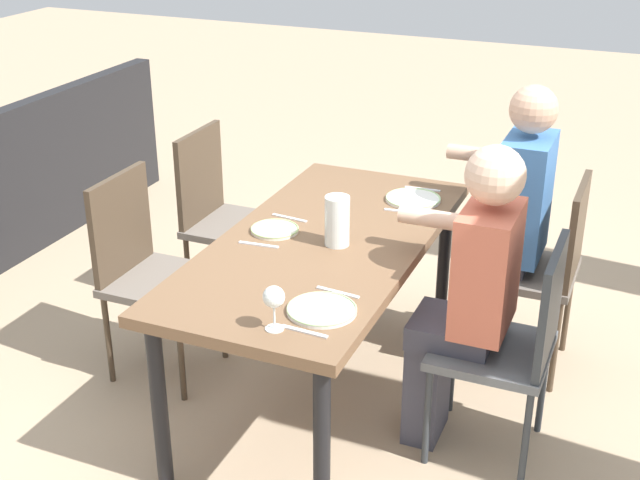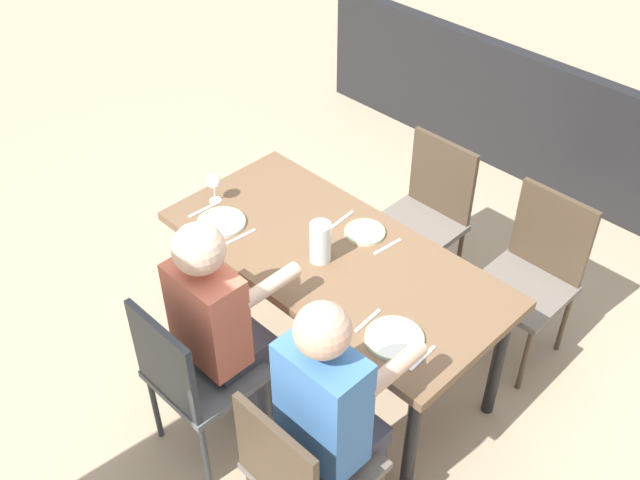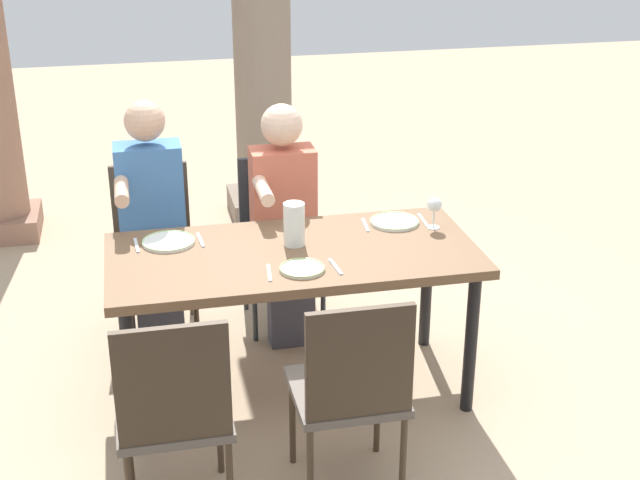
# 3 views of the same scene
# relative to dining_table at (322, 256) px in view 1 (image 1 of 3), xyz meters

# --- Properties ---
(ground_plane) EXTENTS (16.00, 16.00, 0.00)m
(ground_plane) POSITION_rel_dining_table_xyz_m (0.00, 0.00, -0.69)
(ground_plane) COLOR tan
(dining_table) EXTENTS (1.72, 0.81, 0.77)m
(dining_table) POSITION_rel_dining_table_xyz_m (0.00, 0.00, 0.00)
(dining_table) COLOR brown
(dining_table) RESTS_ON ground
(chair_west_north) EXTENTS (0.44, 0.44, 0.93)m
(chair_west_north) POSITION_rel_dining_table_xyz_m (-0.62, 0.82, -0.15)
(chair_west_north) COLOR #6A6158
(chair_west_north) RESTS_ON ground
(chair_west_south) EXTENTS (0.44, 0.44, 0.94)m
(chair_west_south) POSITION_rel_dining_table_xyz_m (-0.62, -0.83, -0.16)
(chair_west_south) COLOR #6A6158
(chair_west_south) RESTS_ON ground
(chair_mid_north) EXTENTS (0.44, 0.44, 0.92)m
(chair_mid_north) POSITION_rel_dining_table_xyz_m (0.08, 0.83, -0.16)
(chair_mid_north) COLOR #5B5E61
(chair_mid_north) RESTS_ON ground
(chair_mid_south) EXTENTS (0.44, 0.44, 0.94)m
(chair_mid_south) POSITION_rel_dining_table_xyz_m (0.08, -0.83, -0.15)
(chair_mid_south) COLOR #6A6158
(chair_mid_south) RESTS_ON ground
(diner_woman_green) EXTENTS (0.35, 0.49, 1.34)m
(diner_woman_green) POSITION_rel_dining_table_xyz_m (-0.62, 0.64, 0.03)
(diner_woman_green) COLOR #3F3F4C
(diner_woman_green) RESTS_ON ground
(diner_man_white) EXTENTS (0.35, 0.50, 1.28)m
(diner_man_white) POSITION_rel_dining_table_xyz_m (0.07, 0.63, 0.01)
(diner_man_white) COLOR #3F3F4C
(diner_man_white) RESTS_ON ground
(plate_0) EXTENTS (0.25, 0.25, 0.02)m
(plate_0) POSITION_rel_dining_table_xyz_m (-0.56, 0.22, 0.09)
(plate_0) COLOR white
(plate_0) RESTS_ON dining_table
(fork_0) EXTENTS (0.03, 0.17, 0.01)m
(fork_0) POSITION_rel_dining_table_xyz_m (-0.71, 0.22, 0.08)
(fork_0) COLOR silver
(fork_0) RESTS_ON dining_table
(spoon_0) EXTENTS (0.03, 0.17, 0.01)m
(spoon_0) POSITION_rel_dining_table_xyz_m (-0.41, 0.22, 0.08)
(spoon_0) COLOR silver
(spoon_0) RESTS_ON dining_table
(plate_1) EXTENTS (0.20, 0.20, 0.02)m
(plate_1) POSITION_rel_dining_table_xyz_m (0.00, -0.22, 0.09)
(plate_1) COLOR silver
(plate_1) RESTS_ON dining_table
(fork_1) EXTENTS (0.03, 0.17, 0.01)m
(fork_1) POSITION_rel_dining_table_xyz_m (-0.15, -0.22, 0.08)
(fork_1) COLOR silver
(fork_1) RESTS_ON dining_table
(spoon_1) EXTENTS (0.03, 0.17, 0.01)m
(spoon_1) POSITION_rel_dining_table_xyz_m (0.15, -0.22, 0.08)
(spoon_1) COLOR silver
(spoon_1) RESTS_ON dining_table
(plate_2) EXTENTS (0.25, 0.25, 0.02)m
(plate_2) POSITION_rel_dining_table_xyz_m (0.56, 0.23, 0.09)
(plate_2) COLOR white
(plate_2) RESTS_ON dining_table
(wine_glass_2) EXTENTS (0.07, 0.07, 0.16)m
(wine_glass_2) POSITION_rel_dining_table_xyz_m (0.73, 0.13, 0.19)
(wine_glass_2) COLOR white
(wine_glass_2) RESTS_ON dining_table
(fork_2) EXTENTS (0.03, 0.17, 0.01)m
(fork_2) POSITION_rel_dining_table_xyz_m (0.41, 0.23, 0.08)
(fork_2) COLOR silver
(fork_2) RESTS_ON dining_table
(spoon_2) EXTENTS (0.03, 0.17, 0.01)m
(spoon_2) POSITION_rel_dining_table_xyz_m (0.71, 0.23, 0.08)
(spoon_2) COLOR silver
(spoon_2) RESTS_ON dining_table
(water_pitcher) EXTENTS (0.10, 0.10, 0.21)m
(water_pitcher) POSITION_rel_dining_table_xyz_m (0.02, 0.07, 0.17)
(water_pitcher) COLOR white
(water_pitcher) RESTS_ON dining_table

